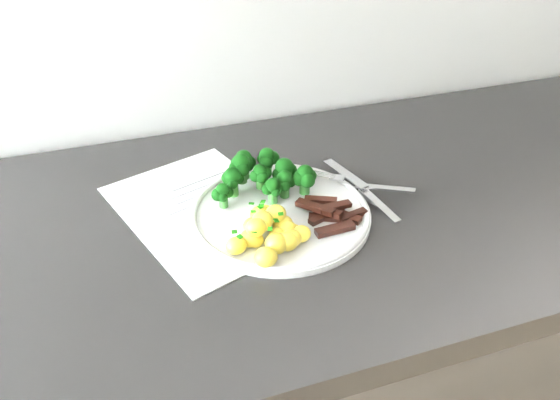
% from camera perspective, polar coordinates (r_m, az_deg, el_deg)
% --- Properties ---
extents(recipe_paper, '(0.30, 0.36, 0.00)m').
position_cam_1_polar(recipe_paper, '(0.80, -7.97, -1.06)').
color(recipe_paper, white).
rests_on(recipe_paper, counter).
extents(plate, '(0.26, 0.26, 0.02)m').
position_cam_1_polar(plate, '(0.77, -0.00, -1.37)').
color(plate, silver).
rests_on(plate, counter).
extents(broccoli, '(0.16, 0.11, 0.06)m').
position_cam_1_polar(broccoli, '(0.80, -1.74, 2.88)').
color(broccoli, '#2C6625').
rests_on(broccoli, plate).
extents(potatoes, '(0.12, 0.12, 0.04)m').
position_cam_1_polar(potatoes, '(0.71, -0.98, -3.24)').
color(potatoes, yellow).
rests_on(potatoes, plate).
extents(beef_strips, '(0.10, 0.09, 0.02)m').
position_cam_1_polar(beef_strips, '(0.76, 5.42, -1.44)').
color(beef_strips, black).
rests_on(beef_strips, plate).
extents(fork, '(0.13, 0.11, 0.01)m').
position_cam_1_polar(fork, '(0.83, 9.12, 1.68)').
color(fork, silver).
rests_on(fork, plate).
extents(knife, '(0.05, 0.19, 0.02)m').
position_cam_1_polar(knife, '(0.82, 9.53, 0.39)').
color(knife, silver).
rests_on(knife, plate).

